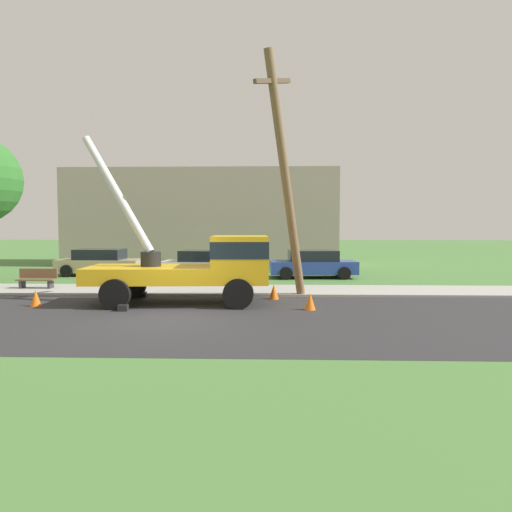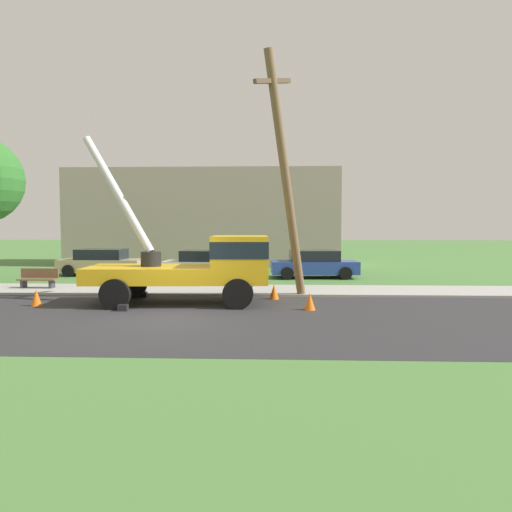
{
  "view_description": "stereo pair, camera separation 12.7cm",
  "coord_description": "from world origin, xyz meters",
  "px_view_note": "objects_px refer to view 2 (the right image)",
  "views": [
    {
      "loc": [
        3.0,
        -14.0,
        2.75
      ],
      "look_at": [
        2.42,
        2.78,
        1.65
      ],
      "focal_mm": 34.09,
      "sensor_mm": 36.0,
      "label": 1
    },
    {
      "loc": [
        3.12,
        -14.0,
        2.75
      ],
      "look_at": [
        2.42,
        2.78,
        1.65
      ],
      "focal_mm": 34.09,
      "sensor_mm": 36.0,
      "label": 2
    }
  ],
  "objects_px": {
    "traffic_cone_ahead": "(310,301)",
    "parked_sedan_blue": "(314,264)",
    "parked_sedan_tan": "(102,262)",
    "park_bench": "(38,279)",
    "utility_truck": "(203,263)",
    "leaning_utility_pole": "(285,174)",
    "traffic_cone_behind": "(36,298)",
    "traffic_cone_curbside": "(274,292)",
    "parked_sedan_white": "(206,264)"
  },
  "relations": [
    {
      "from": "traffic_cone_ahead",
      "to": "traffic_cone_behind",
      "type": "xyz_separation_m",
      "value": [
        -9.17,
        0.4,
        0.0
      ]
    },
    {
      "from": "traffic_cone_behind",
      "to": "parked_sedan_tan",
      "type": "xyz_separation_m",
      "value": [
        -1.32,
        9.83,
        0.43
      ]
    },
    {
      "from": "utility_truck",
      "to": "park_bench",
      "type": "distance_m",
      "value": 8.07
    },
    {
      "from": "traffic_cone_curbside",
      "to": "parked_sedan_white",
      "type": "bearing_deg",
      "value": 116.8
    },
    {
      "from": "parked_sedan_blue",
      "to": "park_bench",
      "type": "relative_size",
      "value": 2.81
    },
    {
      "from": "parked_sedan_blue",
      "to": "traffic_cone_behind",
      "type": "bearing_deg",
      "value": -137.87
    },
    {
      "from": "utility_truck",
      "to": "traffic_cone_behind",
      "type": "bearing_deg",
      "value": -171.67
    },
    {
      "from": "parked_sedan_tan",
      "to": "parked_sedan_blue",
      "type": "relative_size",
      "value": 0.98
    },
    {
      "from": "parked_sedan_tan",
      "to": "parked_sedan_white",
      "type": "relative_size",
      "value": 0.98
    },
    {
      "from": "leaning_utility_pole",
      "to": "traffic_cone_curbside",
      "type": "height_order",
      "value": "leaning_utility_pole"
    },
    {
      "from": "traffic_cone_curbside",
      "to": "parked_sedan_blue",
      "type": "relative_size",
      "value": 0.12
    },
    {
      "from": "parked_sedan_tan",
      "to": "parked_sedan_white",
      "type": "bearing_deg",
      "value": -10.49
    },
    {
      "from": "traffic_cone_ahead",
      "to": "park_bench",
      "type": "height_order",
      "value": "park_bench"
    },
    {
      "from": "parked_sedan_tan",
      "to": "parked_sedan_white",
      "type": "height_order",
      "value": "same"
    },
    {
      "from": "parked_sedan_white",
      "to": "traffic_cone_behind",
      "type": "bearing_deg",
      "value": -117.26
    },
    {
      "from": "parked_sedan_tan",
      "to": "leaning_utility_pole",
      "type": "bearing_deg",
      "value": -39.31
    },
    {
      "from": "traffic_cone_behind",
      "to": "parked_sedan_white",
      "type": "xyz_separation_m",
      "value": [
        4.51,
        8.75,
        0.43
      ]
    },
    {
      "from": "traffic_cone_behind",
      "to": "parked_sedan_blue",
      "type": "height_order",
      "value": "parked_sedan_blue"
    },
    {
      "from": "utility_truck",
      "to": "traffic_cone_behind",
      "type": "height_order",
      "value": "utility_truck"
    },
    {
      "from": "traffic_cone_behind",
      "to": "park_bench",
      "type": "xyz_separation_m",
      "value": [
        -1.87,
        3.89,
        0.18
      ]
    },
    {
      "from": "park_bench",
      "to": "utility_truck",
      "type": "bearing_deg",
      "value": -22.64
    },
    {
      "from": "leaning_utility_pole",
      "to": "parked_sedan_blue",
      "type": "height_order",
      "value": "leaning_utility_pole"
    },
    {
      "from": "leaning_utility_pole",
      "to": "traffic_cone_curbside",
      "type": "bearing_deg",
      "value": -172.4
    },
    {
      "from": "traffic_cone_curbside",
      "to": "parked_sedan_white",
      "type": "relative_size",
      "value": 0.12
    },
    {
      "from": "parked_sedan_white",
      "to": "traffic_cone_curbside",
      "type": "bearing_deg",
      "value": -63.2
    },
    {
      "from": "utility_truck",
      "to": "parked_sedan_blue",
      "type": "relative_size",
      "value": 1.53
    },
    {
      "from": "traffic_cone_ahead",
      "to": "parked_sedan_tan",
      "type": "xyz_separation_m",
      "value": [
        -10.49,
        10.24,
        0.43
      ]
    },
    {
      "from": "traffic_cone_ahead",
      "to": "parked_sedan_blue",
      "type": "relative_size",
      "value": 0.12
    },
    {
      "from": "traffic_cone_behind",
      "to": "utility_truck",
      "type": "bearing_deg",
      "value": 8.33
    },
    {
      "from": "parked_sedan_tan",
      "to": "utility_truck",
      "type": "bearing_deg",
      "value": -52.79
    },
    {
      "from": "parked_sedan_tan",
      "to": "parked_sedan_white",
      "type": "xyz_separation_m",
      "value": [
        5.83,
        -1.08,
        0.0
      ]
    },
    {
      "from": "traffic_cone_ahead",
      "to": "parked_sedan_blue",
      "type": "distance_m",
      "value": 9.53
    },
    {
      "from": "parked_sedan_blue",
      "to": "traffic_cone_curbside",
      "type": "bearing_deg",
      "value": -105.58
    },
    {
      "from": "utility_truck",
      "to": "park_bench",
      "type": "height_order",
      "value": "utility_truck"
    },
    {
      "from": "traffic_cone_behind",
      "to": "parked_sedan_blue",
      "type": "xyz_separation_m",
      "value": [
        10.04,
        9.08,
        0.43
      ]
    },
    {
      "from": "traffic_cone_behind",
      "to": "parked_sedan_tan",
      "type": "height_order",
      "value": "parked_sedan_tan"
    },
    {
      "from": "utility_truck",
      "to": "traffic_cone_behind",
      "type": "xyz_separation_m",
      "value": [
        -5.53,
        -0.81,
        -1.13
      ]
    },
    {
      "from": "traffic_cone_ahead",
      "to": "park_bench",
      "type": "bearing_deg",
      "value": 158.73
    },
    {
      "from": "leaning_utility_pole",
      "to": "park_bench",
      "type": "bearing_deg",
      "value": 168.84
    },
    {
      "from": "utility_truck",
      "to": "leaning_utility_pole",
      "type": "height_order",
      "value": "leaning_utility_pole"
    },
    {
      "from": "parked_sedan_blue",
      "to": "park_bench",
      "type": "xyz_separation_m",
      "value": [
        -11.91,
        -5.19,
        -0.25
      ]
    },
    {
      "from": "parked_sedan_blue",
      "to": "traffic_cone_ahead",
      "type": "bearing_deg",
      "value": -95.24
    },
    {
      "from": "park_bench",
      "to": "parked_sedan_blue",
      "type": "bearing_deg",
      "value": 23.54
    },
    {
      "from": "parked_sedan_tan",
      "to": "parked_sedan_white",
      "type": "distance_m",
      "value": 5.93
    },
    {
      "from": "parked_sedan_tan",
      "to": "traffic_cone_curbside",
      "type": "bearing_deg",
      "value": -40.65
    },
    {
      "from": "parked_sedan_tan",
      "to": "parked_sedan_blue",
      "type": "distance_m",
      "value": 11.39
    },
    {
      "from": "utility_truck",
      "to": "leaning_utility_pole",
      "type": "relative_size",
      "value": 0.78
    },
    {
      "from": "parked_sedan_tan",
      "to": "traffic_cone_ahead",
      "type": "bearing_deg",
      "value": -44.29
    },
    {
      "from": "utility_truck",
      "to": "leaning_utility_pole",
      "type": "xyz_separation_m",
      "value": [
        2.88,
        1.06,
        3.15
      ]
    },
    {
      "from": "traffic_cone_behind",
      "to": "park_bench",
      "type": "bearing_deg",
      "value": 115.61
    }
  ]
}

